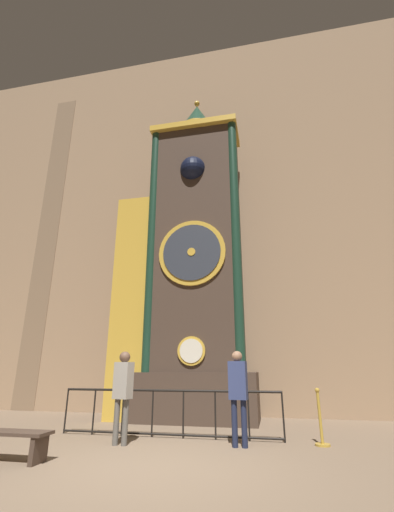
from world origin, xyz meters
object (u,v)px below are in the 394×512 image
clock_tower (186,262)px  visitor_far (238,388)px  stanchion_post (321,427)px  visitor_bench (14,440)px  visitor_near (123,387)px

clock_tower → visitor_far: clock_tower is taller
clock_tower → stanchion_post: size_ratio=10.55×
visitor_bench → visitor_near: bearing=52.0°
clock_tower → visitor_bench: size_ratio=9.23×
visitor_far → stanchion_post: visitor_far is taller
stanchion_post → clock_tower: bearing=143.4°
visitor_near → stanchion_post: size_ratio=1.68×
stanchion_post → visitor_bench: (-4.89, -2.23, -0.02)m
visitor_near → stanchion_post: 3.88m
visitor_bench → stanchion_post: bearing=24.6°
visitor_bench → visitor_far: bearing=27.4°
visitor_far → clock_tower: bearing=127.1°
clock_tower → stanchion_post: bearing=-36.6°
visitor_near → visitor_far: size_ratio=1.00×
visitor_near → visitor_bench: 2.00m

